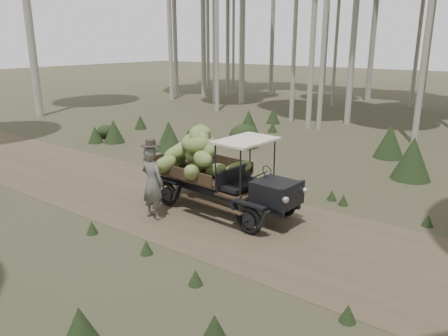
{
  "coord_description": "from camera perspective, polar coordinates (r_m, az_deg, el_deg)",
  "views": [
    {
      "loc": [
        6.94,
        -7.9,
        4.18
      ],
      "look_at": [
        0.73,
        0.4,
        1.13
      ],
      "focal_mm": 35.0,
      "sensor_mm": 36.0,
      "label": 1
    }
  ],
  "objects": [
    {
      "name": "banana_truck",
      "position": [
        11.07,
        -2.41,
        1.28
      ],
      "size": [
        4.39,
        2.16,
        2.21
      ],
      "rotation": [
        0.0,
        0.0,
        -0.07
      ],
      "color": "black",
      "rests_on": "ground"
    },
    {
      "name": "undergrowth",
      "position": [
        9.78,
        -2.06,
        -5.44
      ],
      "size": [
        24.31,
        23.48,
        1.38
      ],
      "color": "#233319",
      "rests_on": "ground"
    },
    {
      "name": "ground",
      "position": [
        11.32,
        -4.22,
        -5.34
      ],
      "size": [
        120.0,
        120.0,
        0.0
      ],
      "primitive_type": "plane",
      "color": "#473D2B",
      "rests_on": "ground"
    },
    {
      "name": "farmer",
      "position": [
        10.55,
        -9.33,
        -1.8
      ],
      "size": [
        0.67,
        0.5,
        1.96
      ],
      "rotation": [
        0.0,
        0.0,
        3.11
      ],
      "color": "#5A5852",
      "rests_on": "ground"
    },
    {
      "name": "dirt_track",
      "position": [
        11.32,
        -4.22,
        -5.32
      ],
      "size": [
        70.0,
        4.0,
        0.01
      ],
      "primitive_type": "cube",
      "color": "brown",
      "rests_on": "ground"
    }
  ]
}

